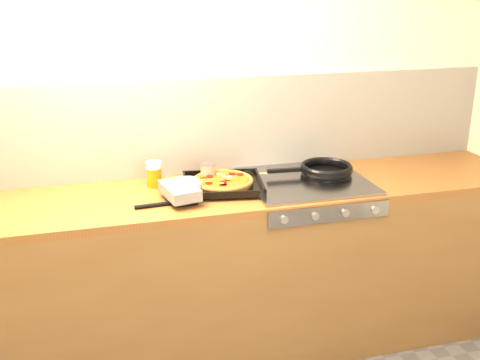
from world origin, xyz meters
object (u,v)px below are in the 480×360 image
object	(u,v)px
frying_pan	(325,170)
tomato_can	(208,173)
pizza_on_tray	(211,184)
juice_glass	(154,174)

from	to	relation	value
frying_pan	tomato_can	size ratio (longest dim) A/B	4.33
pizza_on_tray	tomato_can	bearing A→B (deg)	83.31
pizza_on_tray	frying_pan	xyz separation A→B (m)	(0.62, 0.06, -0.00)
juice_glass	pizza_on_tray	bearing A→B (deg)	-30.46
tomato_can	juice_glass	bearing A→B (deg)	175.00
frying_pan	juice_glass	distance (m)	0.88
pizza_on_tray	frying_pan	size ratio (longest dim) A/B	1.15
tomato_can	pizza_on_tray	bearing A→B (deg)	-96.69
tomato_can	juice_glass	xyz separation A→B (m)	(-0.27, 0.02, 0.01)
pizza_on_tray	tomato_can	world-z (taller)	tomato_can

